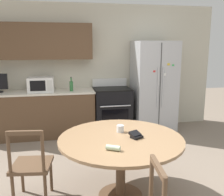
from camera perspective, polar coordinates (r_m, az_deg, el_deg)
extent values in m
plane|color=gray|center=(3.21, 2.46, -21.24)|extent=(14.00, 14.00, 0.00)
cube|color=beige|center=(5.32, -4.02, 6.86)|extent=(5.20, 0.10, 2.60)
cube|color=brown|center=(5.07, -16.98, 12.27)|extent=(2.12, 0.34, 0.68)
cube|color=brown|center=(5.10, -16.21, -3.68)|extent=(2.12, 0.62, 0.86)
cube|color=beige|center=(5.01, -16.50, 1.29)|extent=(2.15, 0.64, 0.03)
cube|color=#B2B5BA|center=(5.22, 9.42, 2.50)|extent=(0.82, 0.73, 1.85)
cube|color=#333333|center=(4.88, 10.92, 1.81)|extent=(0.01, 0.01, 1.78)
cylinder|color=silver|center=(4.84, 10.45, 2.30)|extent=(0.02, 0.02, 0.78)
cylinder|color=silver|center=(4.87, 11.55, 2.33)|extent=(0.02, 0.02, 0.78)
cube|color=red|center=(4.78, 9.65, 6.03)|extent=(0.04, 0.01, 0.03)
cube|color=white|center=(4.86, 11.88, 5.30)|extent=(0.06, 0.01, 0.05)
cube|color=yellow|center=(4.88, 12.83, 7.52)|extent=(0.05, 0.01, 0.04)
cube|color=#3FB259|center=(4.91, 13.79, 7.29)|extent=(0.04, 0.01, 0.03)
cube|color=black|center=(5.13, 0.03, -2.92)|extent=(0.73, 0.64, 0.90)
cube|color=black|center=(4.85, 0.75, -4.90)|extent=(0.52, 0.01, 0.40)
cylinder|color=silver|center=(4.76, 0.82, -1.87)|extent=(0.60, 0.02, 0.02)
cube|color=black|center=(5.04, 0.03, 2.15)|extent=(0.73, 0.64, 0.02)
cube|color=white|center=(5.30, -0.56, 3.61)|extent=(0.73, 0.06, 0.16)
cube|color=white|center=(4.97, -15.90, 3.05)|extent=(0.47, 0.40, 0.27)
cube|color=black|center=(4.77, -16.61, 2.68)|extent=(0.27, 0.01, 0.19)
cube|color=silver|center=(4.76, -14.06, 2.78)|extent=(0.09, 0.01, 0.20)
cylinder|color=#2D6B38|center=(4.87, -9.28, 2.68)|extent=(0.07, 0.07, 0.19)
cylinder|color=#2D6B38|center=(4.85, -9.33, 4.21)|extent=(0.03, 0.03, 0.07)
cylinder|color=#262626|center=(4.85, -9.34, 4.71)|extent=(0.03, 0.03, 0.01)
cylinder|color=#997551|center=(2.85, 2.04, -9.29)|extent=(1.41, 1.41, 0.03)
cylinder|color=brown|center=(2.99, 1.99, -15.68)|extent=(0.11, 0.11, 0.68)
cylinder|color=brown|center=(3.17, 1.94, -21.36)|extent=(0.52, 0.52, 0.03)
cylinder|color=brown|center=(2.15, 8.99, -18.18)|extent=(0.04, 0.04, 0.45)
cube|color=brown|center=(1.91, 10.49, -15.35)|extent=(0.07, 0.35, 0.04)
cube|color=brown|center=(3.05, -17.83, -14.38)|extent=(0.47, 0.47, 0.04)
cylinder|color=brown|center=(3.34, -19.82, -16.43)|extent=(0.04, 0.04, 0.41)
cylinder|color=brown|center=(3.27, -13.75, -16.75)|extent=(0.04, 0.04, 0.41)
cylinder|color=brown|center=(3.06, -21.69, -19.39)|extent=(0.04, 0.04, 0.41)
cylinder|color=brown|center=(2.97, -14.97, -19.88)|extent=(0.04, 0.04, 0.41)
cylinder|color=brown|center=(2.84, -22.51, -11.35)|extent=(0.04, 0.04, 0.45)
cylinder|color=brown|center=(2.75, -15.56, -11.64)|extent=(0.04, 0.04, 0.45)
cube|color=brown|center=(2.71, -19.38, -7.52)|extent=(0.35, 0.08, 0.04)
cylinder|color=silver|center=(3.00, 1.84, -7.02)|extent=(0.09, 0.09, 0.08)
cylinder|color=#8C4C99|center=(3.01, 1.83, -7.35)|extent=(0.08, 0.08, 0.05)
cylinder|color=beige|center=(2.50, 0.26, -11.32)|extent=(0.15, 0.11, 0.05)
cube|color=black|center=(2.83, 5.66, -8.83)|extent=(0.15, 0.14, 0.03)
cube|color=black|center=(2.84, 5.28, -8.17)|extent=(0.15, 0.14, 0.06)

